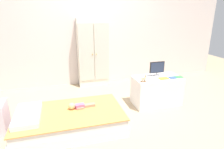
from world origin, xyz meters
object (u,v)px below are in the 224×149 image
object	(u,v)px
book_blue	(172,78)
tv_stand	(156,91)
tv_monitor	(157,68)
book_green	(179,77)
rocking_horse_toy	(144,78)
bed	(70,120)
book_yellow	(164,78)
wardrobe	(93,53)
doll	(77,106)

from	to	relation	value
book_blue	tv_stand	bearing A→B (deg)	156.48
tv_monitor	book_green	size ratio (longest dim) A/B	1.99
rocking_horse_toy	book_blue	distance (m)	0.56
bed	book_yellow	xyz separation A→B (m)	(1.61, 0.27, 0.38)
rocking_horse_toy	book_blue	xyz separation A→B (m)	(0.56, 0.04, -0.05)
tv_monitor	book_yellow	distance (m)	0.23
wardrobe	rocking_horse_toy	xyz separation A→B (m)	(0.58, -1.40, -0.18)
doll	rocking_horse_toy	size ratio (longest dim) A/B	3.20
doll	tv_monitor	bearing A→B (deg)	14.48
wardrobe	book_green	distance (m)	1.86
rocking_horse_toy	book_green	distance (m)	0.69
doll	tv_stand	distance (m)	1.48
bed	rocking_horse_toy	xyz separation A→B (m)	(1.22, 0.23, 0.43)
book_yellow	doll	bearing A→B (deg)	-172.39
rocking_horse_toy	book_yellow	distance (m)	0.39
tv_monitor	rocking_horse_toy	xyz separation A→B (m)	(-0.35, -0.22, -0.09)
wardrobe	book_blue	distance (m)	1.78
bed	doll	size ratio (longest dim) A/B	3.78
book_yellow	book_green	size ratio (longest dim) A/B	1.15
book_yellow	wardrobe	bearing A→B (deg)	125.63
doll	book_blue	bearing A→B (deg)	6.85
tv_stand	tv_monitor	bearing A→B (deg)	74.63
wardrobe	rocking_horse_toy	size ratio (longest dim) A/B	12.11
book_yellow	bed	bearing A→B (deg)	-170.42
tv_monitor	wardrobe	bearing A→B (deg)	128.28
wardrobe	book_yellow	world-z (taller)	wardrobe
tv_monitor	rocking_horse_toy	size ratio (longest dim) A/B	2.23
tv_monitor	book_blue	size ratio (longest dim) A/B	2.45
doll	book_yellow	distance (m)	1.54
doll	book_green	world-z (taller)	book_green
book_blue	book_green	distance (m)	0.12
doll	book_green	bearing A→B (deg)	6.39
wardrobe	tv_stand	xyz separation A→B (m)	(0.91, -1.25, -0.49)
tv_stand	book_yellow	distance (m)	0.29
bed	tv_stand	world-z (taller)	tv_stand
wardrobe	book_yellow	bearing A→B (deg)	-54.37
tv_stand	book_blue	distance (m)	0.36
bed	rocking_horse_toy	distance (m)	1.32
bed	tv_stand	distance (m)	1.60
book_blue	book_green	size ratio (longest dim) A/B	0.81
tv_stand	book_yellow	size ratio (longest dim) A/B	5.31
bed	wardrobe	distance (m)	1.85
doll	bed	bearing A→B (deg)	-146.28
tv_stand	tv_monitor	world-z (taller)	tv_monitor
tv_monitor	book_green	distance (m)	0.40
wardrobe	tv_monitor	size ratio (longest dim) A/B	5.44
bed	book_blue	distance (m)	1.84
doll	wardrobe	world-z (taller)	wardrobe
doll	rocking_horse_toy	xyz separation A→B (m)	(1.12, 0.16, 0.26)
tv_monitor	book_blue	world-z (taller)	tv_monitor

